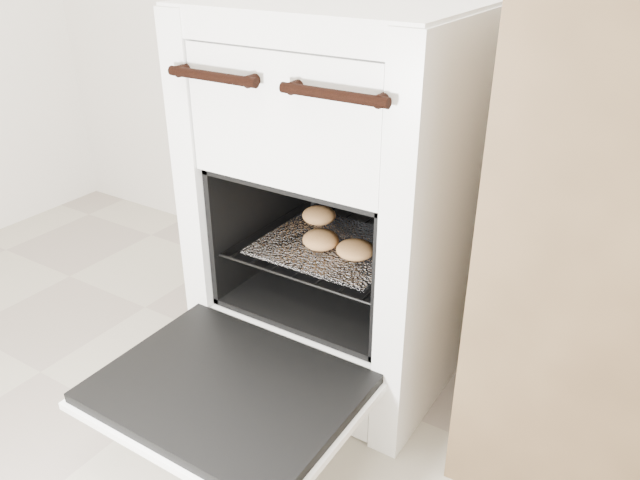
# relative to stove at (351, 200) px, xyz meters

# --- Properties ---
(stove) EXTENTS (0.55, 0.62, 0.85)m
(stove) POSITION_rel_stove_xyz_m (0.00, 0.00, 0.00)
(stove) COLOR white
(stove) RESTS_ON ground
(oven_door) EXTENTS (0.50, 0.39, 0.04)m
(oven_door) POSITION_rel_stove_xyz_m (0.00, -0.47, -0.23)
(oven_door) COLOR black
(oven_door) RESTS_ON stove
(oven_rack) EXTENTS (0.40, 0.39, 0.01)m
(oven_rack) POSITION_rel_stove_xyz_m (0.00, -0.06, -0.09)
(oven_rack) COLOR black
(oven_rack) RESTS_ON stove
(foil_sheet) EXTENTS (0.31, 0.28, 0.01)m
(foil_sheet) POSITION_rel_stove_xyz_m (0.00, -0.08, -0.08)
(foil_sheet) COLOR silver
(foil_sheet) RESTS_ON oven_rack
(baked_rolls) EXTENTS (0.27, 0.22, 0.04)m
(baked_rolls) POSITION_rel_stove_xyz_m (-0.01, -0.07, -0.06)
(baked_rolls) COLOR tan
(baked_rolls) RESTS_ON foil_sheet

